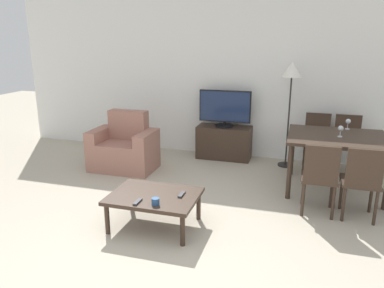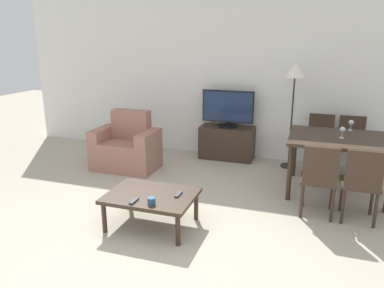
% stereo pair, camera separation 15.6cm
% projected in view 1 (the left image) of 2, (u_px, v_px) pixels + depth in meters
% --- Properties ---
extents(ground_plane, '(18.00, 18.00, 0.00)m').
position_uv_depth(ground_plane, '(150.00, 266.00, 3.35)').
color(ground_plane, '#B2A893').
extents(wall_back, '(7.71, 0.06, 2.70)m').
position_uv_depth(wall_back, '(229.00, 76.00, 6.19)').
color(wall_back, white).
rests_on(wall_back, ground_plane).
extents(armchair, '(0.97, 0.63, 0.88)m').
position_uv_depth(armchair, '(124.00, 149.00, 5.74)').
color(armchair, '#9E6B5B').
rests_on(armchair, ground_plane).
extents(tv_stand, '(0.89, 0.38, 0.55)m').
position_uv_depth(tv_stand, '(224.00, 142.00, 6.25)').
color(tv_stand, '#38281E').
rests_on(tv_stand, ground_plane).
extents(tv, '(0.85, 0.30, 0.60)m').
position_uv_depth(tv, '(225.00, 109.00, 6.09)').
color(tv, black).
rests_on(tv, tv_stand).
extents(coffee_table, '(0.93, 0.69, 0.37)m').
position_uv_depth(coffee_table, '(154.00, 198.00, 3.97)').
color(coffee_table, '#38281E').
rests_on(coffee_table, ground_plane).
extents(dining_table, '(1.23, 1.02, 0.75)m').
position_uv_depth(dining_table, '(337.00, 142.00, 4.83)').
color(dining_table, '#38281E').
rests_on(dining_table, ground_plane).
extents(dining_chair_near, '(0.40, 0.40, 0.85)m').
position_uv_depth(dining_chair_near, '(320.00, 175.00, 4.19)').
color(dining_chair_near, '#38281E').
rests_on(dining_chair_near, ground_plane).
extents(dining_chair_far, '(0.40, 0.40, 0.85)m').
position_uv_depth(dining_chair_far, '(347.00, 141.00, 5.58)').
color(dining_chair_far, '#38281E').
rests_on(dining_chair_far, ground_plane).
extents(dining_chair_near_right, '(0.40, 0.40, 0.85)m').
position_uv_depth(dining_chair_near_right, '(362.00, 179.00, 4.07)').
color(dining_chair_near_right, '#38281E').
rests_on(dining_chair_near_right, ground_plane).
extents(dining_chair_far_left, '(0.40, 0.40, 0.85)m').
position_uv_depth(dining_chair_far_left, '(317.00, 139.00, 5.70)').
color(dining_chair_far_left, '#38281E').
rests_on(dining_chair_far_left, ground_plane).
extents(floor_lamp, '(0.30, 0.30, 1.62)m').
position_uv_depth(floor_lamp, '(292.00, 78.00, 5.57)').
color(floor_lamp, black).
rests_on(floor_lamp, ground_plane).
extents(remote_primary, '(0.04, 0.15, 0.02)m').
position_uv_depth(remote_primary, '(182.00, 194.00, 3.94)').
color(remote_primary, '#38383D').
rests_on(remote_primary, coffee_table).
extents(remote_secondary, '(0.04, 0.15, 0.02)m').
position_uv_depth(remote_secondary, '(138.00, 202.00, 3.76)').
color(remote_secondary, '#38383D').
rests_on(remote_secondary, coffee_table).
extents(cup_white_near, '(0.08, 0.08, 0.07)m').
position_uv_depth(cup_white_near, '(155.00, 201.00, 3.71)').
color(cup_white_near, navy).
rests_on(cup_white_near, coffee_table).
extents(wine_glass_left, '(0.07, 0.07, 0.15)m').
position_uv_depth(wine_glass_left, '(348.00, 122.00, 5.13)').
color(wine_glass_left, silver).
rests_on(wine_glass_left, dining_table).
extents(wine_glass_center, '(0.07, 0.07, 0.15)m').
position_uv_depth(wine_glass_center, '(341.00, 129.00, 4.74)').
color(wine_glass_center, silver).
rests_on(wine_glass_center, dining_table).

